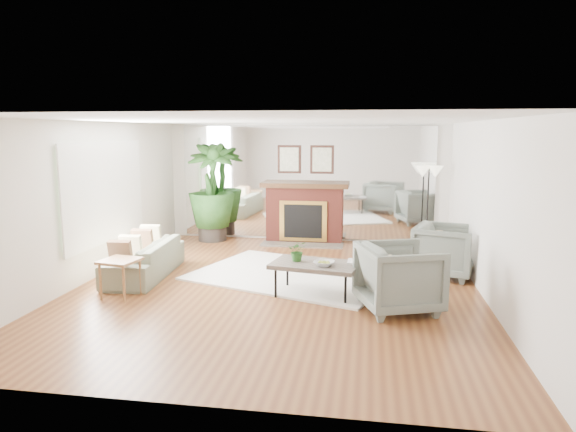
% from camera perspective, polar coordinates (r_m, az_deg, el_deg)
% --- Properties ---
extents(ground, '(7.00, 7.00, 0.00)m').
position_cam_1_polar(ground, '(7.90, -1.23, -7.84)').
color(ground, brown).
rests_on(ground, ground).
extents(wall_left, '(0.02, 7.00, 2.50)m').
position_cam_1_polar(wall_left, '(8.67, -21.09, 1.53)').
color(wall_left, silver).
rests_on(wall_left, ground).
extents(wall_right, '(0.02, 7.00, 2.50)m').
position_cam_1_polar(wall_right, '(7.68, 21.26, 0.58)').
color(wall_right, silver).
rests_on(wall_right, ground).
extents(wall_back, '(6.00, 0.02, 2.50)m').
position_cam_1_polar(wall_back, '(11.05, 1.99, 3.73)').
color(wall_back, silver).
rests_on(wall_back, ground).
extents(mirror_panel, '(5.40, 0.04, 2.40)m').
position_cam_1_polar(mirror_panel, '(11.03, 1.98, 3.72)').
color(mirror_panel, silver).
rests_on(mirror_panel, wall_back).
extents(window_panel, '(0.04, 2.40, 1.50)m').
position_cam_1_polar(window_panel, '(8.99, -19.69, 2.52)').
color(window_panel, '#B2E09E').
rests_on(window_panel, wall_left).
extents(fireplace, '(1.85, 0.83, 2.05)m').
position_cam_1_polar(fireplace, '(10.90, 1.83, 0.52)').
color(fireplace, maroon).
rests_on(fireplace, ground).
extents(area_rug, '(3.63, 3.08, 0.03)m').
position_cam_1_polar(area_rug, '(8.47, 0.54, -6.54)').
color(area_rug, white).
rests_on(area_rug, ground).
extents(coffee_table, '(1.32, 0.91, 0.49)m').
position_cam_1_polar(coffee_table, '(7.37, 3.02, -5.53)').
color(coffee_table, '#62574E').
rests_on(coffee_table, ground).
extents(sofa, '(0.88, 1.98, 0.56)m').
position_cam_1_polar(sofa, '(8.71, -15.63, -4.63)').
color(sofa, slate).
rests_on(sofa, ground).
extents(armchair_back, '(1.17, 1.15, 0.85)m').
position_cam_1_polar(armchair_back, '(8.74, 17.06, -3.69)').
color(armchair_back, slate).
rests_on(armchair_back, ground).
extents(armchair_front, '(1.25, 1.23, 0.89)m').
position_cam_1_polar(armchair_front, '(6.93, 12.25, -6.69)').
color(armchair_front, slate).
rests_on(armchair_front, ground).
extents(side_table, '(0.56, 0.56, 0.55)m').
position_cam_1_polar(side_table, '(7.67, -18.17, -5.26)').
color(side_table, '#9A6C3D').
rests_on(side_table, ground).
extents(potted_ficus, '(1.18, 1.18, 2.10)m').
position_cam_1_polar(potted_ficus, '(11.11, -8.51, 3.00)').
color(potted_ficus, black).
rests_on(potted_ficus, ground).
extents(floor_lamp, '(0.54, 0.30, 1.67)m').
position_cam_1_polar(floor_lamp, '(10.48, 15.37, 4.06)').
color(floor_lamp, black).
rests_on(floor_lamp, ground).
extents(tabletop_plant, '(0.30, 0.27, 0.30)m').
position_cam_1_polar(tabletop_plant, '(7.42, 1.08, -3.90)').
color(tabletop_plant, '#2F6425').
rests_on(tabletop_plant, coffee_table).
extents(fruit_bowl, '(0.34, 0.34, 0.07)m').
position_cam_1_polar(fruit_bowl, '(7.20, 4.02, -5.27)').
color(fruit_bowl, '#9A6C3D').
rests_on(fruit_bowl, coffee_table).
extents(book, '(0.22, 0.30, 0.02)m').
position_cam_1_polar(book, '(7.45, 6.64, -5.01)').
color(book, '#9A6C3D').
rests_on(book, coffee_table).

